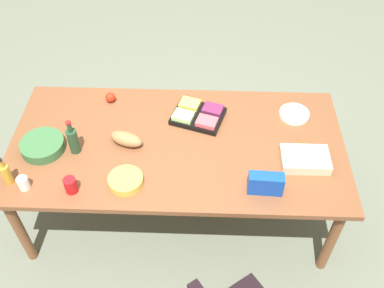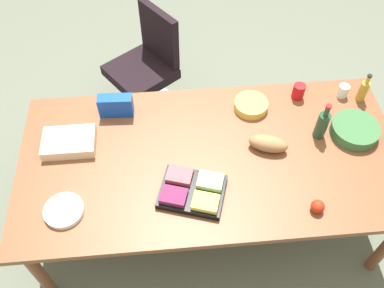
{
  "view_description": "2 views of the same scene",
  "coord_description": "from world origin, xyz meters",
  "px_view_note": "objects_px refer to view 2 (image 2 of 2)",
  "views": [
    {
      "loc": [
        0.18,
        -2.09,
        2.99
      ],
      "look_at": [
        0.11,
        -0.09,
        0.86
      ],
      "focal_mm": 40.72,
      "sensor_mm": 36.0,
      "label": 1
    },
    {
      "loc": [
        0.25,
        1.47,
        2.8
      ],
      "look_at": [
        0.12,
        -0.04,
        0.85
      ],
      "focal_mm": 38.6,
      "sensor_mm": 36.0,
      "label": 2
    }
  ],
  "objects_px": {
    "apple_red": "(318,207)",
    "dressing_bottle": "(363,90)",
    "bread_loaf": "(268,144)",
    "sheet_cake": "(69,142)",
    "fruit_platter": "(192,191)",
    "paper_plate_stack": "(64,211)",
    "conference_table": "(211,162)",
    "paper_cup": "(343,91)",
    "chip_bag_blue": "(116,106)",
    "office_chair": "(146,76)",
    "red_solo_cup": "(299,91)",
    "wine_bottle": "(322,124)",
    "salad_bowl": "(355,130)",
    "chip_bowl": "(251,105)"
  },
  "relations": [
    {
      "from": "office_chair",
      "to": "paper_cup",
      "type": "relative_size",
      "value": 10.49
    },
    {
      "from": "paper_plate_stack",
      "to": "sheet_cake",
      "type": "relative_size",
      "value": 0.69
    },
    {
      "from": "office_chair",
      "to": "salad_bowl",
      "type": "xyz_separation_m",
      "value": [
        -1.33,
        1.09,
        0.44
      ]
    },
    {
      "from": "chip_bag_blue",
      "to": "paper_plate_stack",
      "type": "relative_size",
      "value": 1.0
    },
    {
      "from": "red_solo_cup",
      "to": "paper_plate_stack",
      "type": "xyz_separation_m",
      "value": [
        1.5,
        0.75,
        -0.04
      ]
    },
    {
      "from": "fruit_platter",
      "to": "sheet_cake",
      "type": "xyz_separation_m",
      "value": [
        0.72,
        -0.41,
        0.0
      ]
    },
    {
      "from": "conference_table",
      "to": "bread_loaf",
      "type": "bearing_deg",
      "value": -176.35
    },
    {
      "from": "office_chair",
      "to": "paper_plate_stack",
      "type": "relative_size",
      "value": 4.29
    },
    {
      "from": "bread_loaf",
      "to": "fruit_platter",
      "type": "bearing_deg",
      "value": 29.7
    },
    {
      "from": "dressing_bottle",
      "to": "paper_plate_stack",
      "type": "distance_m",
      "value": 2.04
    },
    {
      "from": "red_solo_cup",
      "to": "sheet_cake",
      "type": "xyz_separation_m",
      "value": [
        1.51,
        0.29,
        -0.02
      ]
    },
    {
      "from": "paper_cup",
      "to": "salad_bowl",
      "type": "height_order",
      "value": "paper_cup"
    },
    {
      "from": "chip_bag_blue",
      "to": "sheet_cake",
      "type": "distance_m",
      "value": 0.38
    },
    {
      "from": "office_chair",
      "to": "sheet_cake",
      "type": "relative_size",
      "value": 2.95
    },
    {
      "from": "red_solo_cup",
      "to": "fruit_platter",
      "type": "bearing_deg",
      "value": 41.7
    },
    {
      "from": "wine_bottle",
      "to": "paper_plate_stack",
      "type": "xyz_separation_m",
      "value": [
        1.55,
        0.41,
        -0.09
      ]
    },
    {
      "from": "red_solo_cup",
      "to": "sheet_cake",
      "type": "bearing_deg",
      "value": 10.77
    },
    {
      "from": "conference_table",
      "to": "fruit_platter",
      "type": "distance_m",
      "value": 0.31
    },
    {
      "from": "chip_bowl",
      "to": "wine_bottle",
      "type": "bearing_deg",
      "value": 144.8
    },
    {
      "from": "conference_table",
      "to": "apple_red",
      "type": "distance_m",
      "value": 0.69
    },
    {
      "from": "paper_plate_stack",
      "to": "bread_loaf",
      "type": "bearing_deg",
      "value": -164.52
    },
    {
      "from": "paper_cup",
      "to": "chip_bowl",
      "type": "relative_size",
      "value": 0.4
    },
    {
      "from": "bread_loaf",
      "to": "salad_bowl",
      "type": "height_order",
      "value": "bread_loaf"
    },
    {
      "from": "red_solo_cup",
      "to": "wine_bottle",
      "type": "xyz_separation_m",
      "value": [
        -0.05,
        0.34,
        0.05
      ]
    },
    {
      "from": "apple_red",
      "to": "dressing_bottle",
      "type": "height_order",
      "value": "dressing_bottle"
    },
    {
      "from": "paper_cup",
      "to": "chip_bowl",
      "type": "distance_m",
      "value": 0.64
    },
    {
      "from": "dressing_bottle",
      "to": "chip_bag_blue",
      "type": "bearing_deg",
      "value": -0.55
    },
    {
      "from": "conference_table",
      "to": "salad_bowl",
      "type": "distance_m",
      "value": 0.93
    },
    {
      "from": "office_chair",
      "to": "bread_loaf",
      "type": "distance_m",
      "value": 1.46
    },
    {
      "from": "bread_loaf",
      "to": "chip_bag_blue",
      "type": "xyz_separation_m",
      "value": [
        0.93,
        -0.38,
        0.02
      ]
    },
    {
      "from": "salad_bowl",
      "to": "chip_bag_blue",
      "type": "bearing_deg",
      "value": -11.59
    },
    {
      "from": "paper_cup",
      "to": "chip_bag_blue",
      "type": "height_order",
      "value": "chip_bag_blue"
    },
    {
      "from": "chip_bag_blue",
      "to": "dressing_bottle",
      "type": "relative_size",
      "value": 1.0
    },
    {
      "from": "office_chair",
      "to": "paper_cup",
      "type": "xyz_separation_m",
      "value": [
        -1.35,
        0.76,
        0.45
      ]
    },
    {
      "from": "bread_loaf",
      "to": "sheet_cake",
      "type": "relative_size",
      "value": 0.75
    },
    {
      "from": "dressing_bottle",
      "to": "salad_bowl",
      "type": "relative_size",
      "value": 0.73
    },
    {
      "from": "paper_cup",
      "to": "chip_bag_blue",
      "type": "bearing_deg",
      "value": 1.02
    },
    {
      "from": "fruit_platter",
      "to": "apple_red",
      "type": "xyz_separation_m",
      "value": [
        -0.68,
        0.17,
        0.01
      ]
    },
    {
      "from": "conference_table",
      "to": "sheet_cake",
      "type": "xyz_separation_m",
      "value": [
        0.87,
        -0.15,
        0.1
      ]
    },
    {
      "from": "bread_loaf",
      "to": "wine_bottle",
      "type": "xyz_separation_m",
      "value": [
        -0.34,
        -0.08,
        0.06
      ]
    },
    {
      "from": "chip_bag_blue",
      "to": "salad_bowl",
      "type": "bearing_deg",
      "value": 168.41
    },
    {
      "from": "wine_bottle",
      "to": "salad_bowl",
      "type": "xyz_separation_m",
      "value": [
        -0.23,
        0.01,
        -0.07
      ]
    },
    {
      "from": "apple_red",
      "to": "conference_table",
      "type": "bearing_deg",
      "value": -38.42
    },
    {
      "from": "red_solo_cup",
      "to": "paper_plate_stack",
      "type": "bearing_deg",
      "value": 26.65
    },
    {
      "from": "paper_plate_stack",
      "to": "sheet_cake",
      "type": "bearing_deg",
      "value": -88.86
    },
    {
      "from": "red_solo_cup",
      "to": "chip_bowl",
      "type": "xyz_separation_m",
      "value": [
        0.33,
        0.07,
        -0.03
      ]
    },
    {
      "from": "paper_cup",
      "to": "sheet_cake",
      "type": "relative_size",
      "value": 0.28
    },
    {
      "from": "conference_table",
      "to": "salad_bowl",
      "type": "xyz_separation_m",
      "value": [
        -0.92,
        -0.09,
        0.1
      ]
    },
    {
      "from": "wine_bottle",
      "to": "paper_plate_stack",
      "type": "distance_m",
      "value": 1.6
    },
    {
      "from": "dressing_bottle",
      "to": "chip_bowl",
      "type": "bearing_deg",
      "value": 1.1
    }
  ]
}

